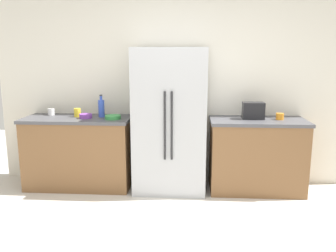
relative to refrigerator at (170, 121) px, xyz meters
The scene contains 11 objects.
kitchen_back_panel 0.57m from the refrigerator, 76.91° to the left, with size 4.83×0.10×2.63m, color silver.
counter_left 1.26m from the refrigerator, behind, with size 1.36×0.61×0.92m.
counter_right 1.18m from the refrigerator, ahead, with size 1.18×0.61×0.92m.
refrigerator is the anchor object (origin of this frame).
toaster 1.04m from the refrigerator, ahead, with size 0.26×0.15×0.21m, color black.
bottle_a 0.90m from the refrigerator, behind, with size 0.08×0.08×0.29m.
cup_a 1.20m from the refrigerator, behind, with size 0.08×0.08×0.11m, color yellow.
cup_b 1.36m from the refrigerator, ahead, with size 0.10×0.10×0.08m, color orange.
cup_c 1.59m from the refrigerator, behind, with size 0.09×0.09×0.09m, color white.
bowl_a 1.06m from the refrigerator, behind, with size 0.16×0.16×0.05m, color purple.
bowl_b 0.71m from the refrigerator, behind, with size 0.20×0.20×0.05m, color green.
Camera 1 is at (0.17, -2.61, 1.71)m, focal length 37.40 mm.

